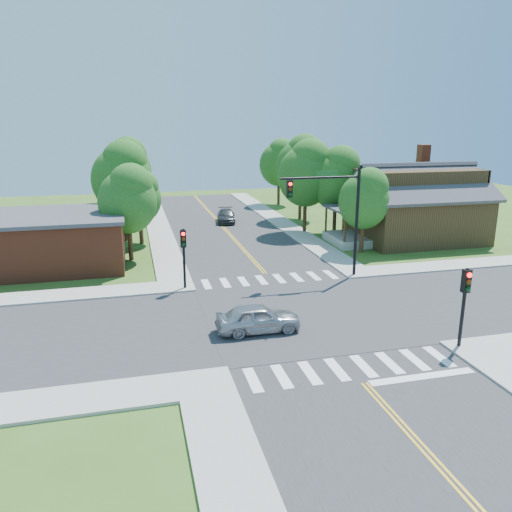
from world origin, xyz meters
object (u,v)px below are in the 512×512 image
object	(u,v)px
signal_mast_ne	(333,205)
car_silver	(258,319)
signal_pole_se	(465,293)
car_dgrey	(226,216)
signal_pole_nw	(184,248)
house_ne	(415,202)

from	to	relation	value
signal_mast_ne	car_silver	size ratio (longest dim) A/B	1.74
signal_pole_se	car_dgrey	size ratio (longest dim) A/B	0.83
signal_pole_se	car_silver	size ratio (longest dim) A/B	0.92
signal_mast_ne	signal_pole_nw	size ratio (longest dim) A/B	1.89
signal_mast_ne	signal_pole_se	size ratio (longest dim) A/B	1.89
signal_pole_nw	car_dgrey	bearing A→B (deg)	72.38
signal_pole_se	signal_mast_ne	bearing A→B (deg)	98.56
signal_pole_nw	house_ne	distance (m)	22.45
car_silver	signal_mast_ne	bearing A→B (deg)	-42.48
signal_mast_ne	car_dgrey	size ratio (longest dim) A/B	1.58
signal_mast_ne	signal_pole_se	xyz separation A→B (m)	(1.69, -11.21, -2.19)
signal_pole_nw	signal_pole_se	bearing A→B (deg)	-45.00
signal_pole_se	car_silver	bearing A→B (deg)	154.75
house_ne	car_silver	xyz separation A→B (m)	(-17.94, -15.88, -2.63)
signal_mast_ne	car_dgrey	xyz separation A→B (m)	(-3.16, 19.98, -4.22)
signal_pole_se	signal_pole_nw	xyz separation A→B (m)	(-11.20, 11.20, 0.00)
signal_pole_nw	car_silver	distance (m)	7.98
signal_pole_nw	car_silver	xyz separation A→B (m)	(2.77, -7.22, -1.96)
signal_pole_se	car_silver	distance (m)	9.52
signal_mast_ne	car_dgrey	bearing A→B (deg)	99.00
signal_mast_ne	signal_pole_nw	xyz separation A→B (m)	(-9.51, -0.01, -2.19)
signal_pole_se	car_dgrey	distance (m)	31.63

